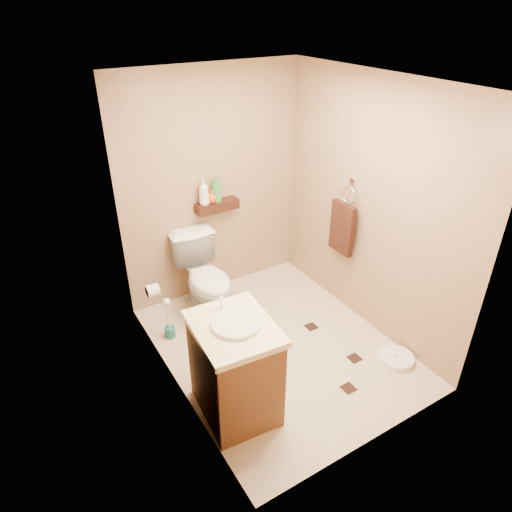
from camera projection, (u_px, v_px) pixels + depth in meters
ground at (277, 346)px, 4.36m from camera, size 2.50×2.50×0.00m
wall_back at (213, 187)px, 4.69m from camera, size 2.00×0.04×2.40m
wall_front at (393, 313)px, 2.84m from camera, size 2.00×0.04×2.40m
wall_left at (167, 268)px, 3.31m from camera, size 0.04×2.50×2.40m
wall_right at (370, 209)px, 4.21m from camera, size 0.04×2.50×2.40m
ceiling at (285, 81)px, 3.16m from camera, size 2.00×2.50×0.02m
wall_shelf at (217, 206)px, 4.72m from camera, size 0.46×0.14×0.10m
floor_accents at (284, 348)px, 4.33m from camera, size 1.25×1.45×0.01m
toilet at (206, 279)px, 4.62m from camera, size 0.50×0.84×0.83m
vanity at (235, 368)px, 3.50m from camera, size 0.63×0.74×0.98m
bathroom_scale at (396, 358)px, 4.17m from camera, size 0.40×0.40×0.06m
toilet_brush at (169, 324)px, 4.41m from camera, size 0.10×0.10×0.45m
towel_ring at (343, 226)px, 4.49m from camera, size 0.12×0.30×0.76m
toilet_paper at (153, 290)px, 4.12m from camera, size 0.12×0.11×0.12m
bottle_a at (204, 192)px, 4.56m from camera, size 0.14×0.14×0.27m
bottle_b at (205, 197)px, 4.60m from camera, size 0.10×0.10×0.16m
bottle_c at (211, 196)px, 4.63m from camera, size 0.16×0.16×0.15m
bottle_d at (216, 189)px, 4.63m from camera, size 0.15×0.15×0.27m
bottle_e at (217, 195)px, 4.66m from camera, size 0.08×0.08×0.15m
bottle_f at (217, 196)px, 4.66m from camera, size 0.14×0.14×0.13m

